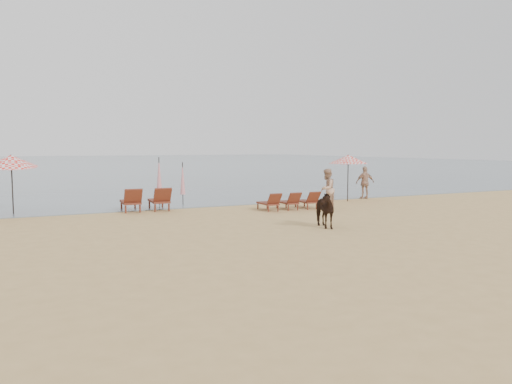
# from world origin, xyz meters

# --- Properties ---
(ground) EXTENTS (120.00, 120.00, 0.00)m
(ground) POSITION_xyz_m (0.00, 0.00, 0.00)
(ground) COLOR tan
(ground) RESTS_ON ground
(sea) EXTENTS (160.00, 140.00, 0.06)m
(sea) POSITION_xyz_m (0.00, 80.00, 0.00)
(sea) COLOR #51606B
(sea) RESTS_ON ground
(lounger_cluster_left) EXTENTS (2.05, 1.98, 0.69)m
(lounger_cluster_left) POSITION_xyz_m (-2.82, 9.90, 0.48)
(lounger_cluster_left) COLOR #5C2516
(lounger_cluster_left) RESTS_ON ground
(lounger_cluster_right) EXTENTS (2.49, 1.52, 0.54)m
(lounger_cluster_right) POSITION_xyz_m (2.89, 7.59, 0.37)
(lounger_cluster_right) COLOR #5C2516
(lounger_cluster_right) RESTS_ON ground
(umbrella_open_left_b) EXTENTS (1.96, 2.00, 2.50)m
(umbrella_open_left_b) POSITION_xyz_m (-7.89, 11.12, 2.17)
(umbrella_open_left_b) COLOR black
(umbrella_open_left_b) RESTS_ON ground
(umbrella_open_right) EXTENTS (1.92, 1.92, 2.34)m
(umbrella_open_right) POSITION_xyz_m (7.23, 9.28, 2.10)
(umbrella_open_right) COLOR black
(umbrella_open_right) RESTS_ON ground
(umbrella_closed_left) EXTENTS (0.27, 0.27, 2.25)m
(umbrella_closed_left) POSITION_xyz_m (-1.72, 11.77, 1.39)
(umbrella_closed_left) COLOR black
(umbrella_closed_left) RESTS_ON ground
(umbrella_closed_right) EXTENTS (0.24, 0.24, 2.01)m
(umbrella_closed_right) POSITION_xyz_m (-0.68, 11.44, 1.24)
(umbrella_closed_right) COLOR black
(umbrella_closed_right) RESTS_ON ground
(cow) EXTENTS (0.92, 1.56, 1.24)m
(cow) POSITION_xyz_m (1.49, 2.98, 0.62)
(cow) COLOR black
(cow) RESTS_ON ground
(beachgoer_right_a) EXTENTS (1.09, 1.03, 1.78)m
(beachgoer_right_a) POSITION_xyz_m (4.49, 7.09, 0.89)
(beachgoer_right_a) COLOR tan
(beachgoer_right_a) RESTS_ON ground
(beachgoer_right_b) EXTENTS (1.07, 0.65, 1.71)m
(beachgoer_right_b) POSITION_xyz_m (8.77, 9.85, 0.86)
(beachgoer_right_b) COLOR tan
(beachgoer_right_b) RESTS_ON ground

